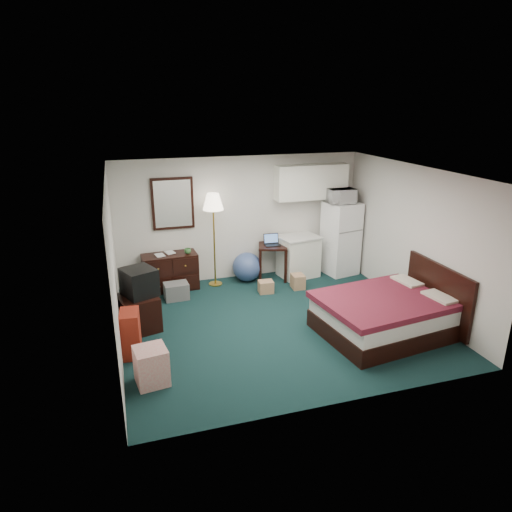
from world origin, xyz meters
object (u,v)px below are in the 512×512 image
object	(u,v)px
kitchen_counter	(298,257)
fridge	(341,238)
dresser	(170,272)
bed	(383,316)
desk	(273,262)
tv_stand	(138,313)
suitcase	(131,334)
floor_lamp	(214,240)

from	to	relation	value
kitchen_counter	fridge	distance (m)	0.98
dresser	bed	distance (m)	4.10
dresser	fridge	bearing A→B (deg)	-5.06
desk	tv_stand	distance (m)	3.16
dresser	kitchen_counter	distance (m)	2.66
desk	suitcase	size ratio (longest dim) A/B	1.06
fridge	bed	bearing A→B (deg)	-113.36
dresser	kitchen_counter	size ratio (longest dim) A/B	1.26
desk	dresser	bearing A→B (deg)	-163.55
fridge	tv_stand	distance (m)	4.52
floor_lamp	fridge	world-z (taller)	floor_lamp
desk	tv_stand	bearing A→B (deg)	-134.27
suitcase	dresser	bearing A→B (deg)	75.31
fridge	bed	world-z (taller)	fridge
dresser	desk	size ratio (longest dim) A/B	1.44
suitcase	kitchen_counter	bearing A→B (deg)	38.12
kitchen_counter	tv_stand	bearing A→B (deg)	-166.55
bed	suitcase	distance (m)	3.87
fridge	floor_lamp	bearing A→B (deg)	166.76
floor_lamp	bed	size ratio (longest dim) A/B	0.98
suitcase	fridge	bearing A→B (deg)	31.60
fridge	tv_stand	xyz separation A→B (m)	(-4.28, -1.38, -0.48)
tv_stand	fridge	bearing A→B (deg)	3.01
desk	floor_lamp	bearing A→B (deg)	-162.79
floor_lamp	tv_stand	xyz separation A→B (m)	(-1.58, -1.49, -0.64)
floor_lamp	fridge	size ratio (longest dim) A/B	1.21
tv_stand	suitcase	distance (m)	0.80
desk	kitchen_counter	xyz separation A→B (m)	(0.56, -0.02, 0.05)
floor_lamp	tv_stand	distance (m)	2.27
dresser	tv_stand	xyz separation A→B (m)	(-0.70, -1.53, -0.07)
kitchen_counter	tv_stand	world-z (taller)	kitchen_counter
floor_lamp	kitchen_counter	bearing A→B (deg)	-1.06
tv_stand	bed	bearing A→B (deg)	-34.14
kitchen_counter	tv_stand	xyz separation A→B (m)	(-3.36, -1.46, -0.13)
fridge	suitcase	world-z (taller)	fridge
desk	bed	bearing A→B (deg)	-54.34
tv_stand	dresser	bearing A→B (deg)	50.46
tv_stand	suitcase	world-z (taller)	suitcase
floor_lamp	desk	distance (m)	1.34
bed	floor_lamp	bearing A→B (deg)	119.78
desk	suitcase	distance (m)	3.72
bed	kitchen_counter	bearing A→B (deg)	89.46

